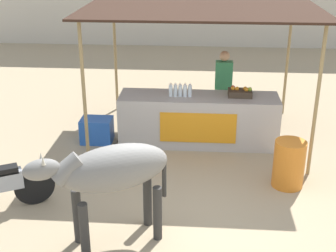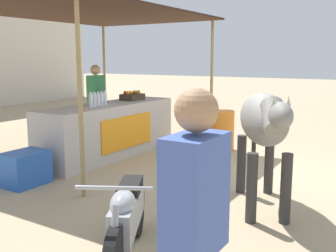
% 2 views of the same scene
% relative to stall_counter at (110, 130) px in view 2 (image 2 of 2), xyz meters
% --- Properties ---
extents(ground_plane, '(60.00, 60.00, 0.00)m').
position_rel_stall_counter_xyz_m(ground_plane, '(0.00, -2.20, -0.48)').
color(ground_plane, tan).
extents(stall_counter, '(3.00, 0.82, 0.96)m').
position_rel_stall_counter_xyz_m(stall_counter, '(0.00, 0.00, 0.00)').
color(stall_counter, '#B2ADA8').
rests_on(stall_counter, ground).
extents(stall_awning, '(4.20, 3.20, 2.58)m').
position_rel_stall_counter_xyz_m(stall_awning, '(0.00, 0.30, 2.00)').
color(stall_awning, '#382319').
rests_on(stall_awning, ground).
extents(water_bottle_row, '(0.43, 0.07, 0.25)m').
position_rel_stall_counter_xyz_m(water_bottle_row, '(-0.35, -0.05, 0.59)').
color(water_bottle_row, silver).
rests_on(water_bottle_row, stall_counter).
extents(fruit_crate, '(0.44, 0.32, 0.18)m').
position_rel_stall_counter_xyz_m(fruit_crate, '(0.77, 0.05, 0.55)').
color(fruit_crate, '#3F3326').
rests_on(fruit_crate, stall_counter).
extents(vendor_behind_counter, '(0.34, 0.22, 1.65)m').
position_rel_stall_counter_xyz_m(vendor_behind_counter, '(0.48, 0.75, 0.37)').
color(vendor_behind_counter, '#383842').
rests_on(vendor_behind_counter, ground).
extents(cooler_box, '(0.60, 0.44, 0.48)m').
position_rel_stall_counter_xyz_m(cooler_box, '(-1.97, -0.10, -0.24)').
color(cooler_box, blue).
rests_on(cooler_box, ground).
extents(water_barrel, '(0.50, 0.50, 0.78)m').
position_rel_stall_counter_xyz_m(water_barrel, '(1.47, -1.56, -0.09)').
color(water_barrel, orange).
rests_on(water_barrel, ground).
extents(cow, '(1.78, 1.18, 1.44)m').
position_rel_stall_counter_xyz_m(cow, '(-1.06, -3.23, 0.55)').
color(cow, gray).
rests_on(cow, ground).
extents(motorcycle_parked, '(1.62, 0.98, 0.90)m').
position_rel_stall_counter_xyz_m(motorcycle_parked, '(-2.96, -2.68, -0.05)').
color(motorcycle_parked, black).
rests_on(motorcycle_parked, ground).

